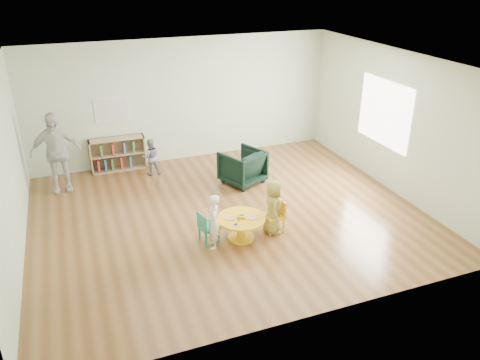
% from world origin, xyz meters
% --- Properties ---
extents(room, '(7.10, 7.00, 2.80)m').
position_xyz_m(room, '(0.01, 0.00, 1.89)').
color(room, brown).
rests_on(room, ground).
extents(activity_table, '(0.81, 0.81, 0.45)m').
position_xyz_m(activity_table, '(-0.06, -0.87, 0.28)').
color(activity_table, yellow).
rests_on(activity_table, ground).
extents(kid_chair_left, '(0.35, 0.35, 0.55)m').
position_xyz_m(kid_chair_left, '(-0.63, -0.77, 0.30)').
color(kid_chair_left, '#1A8F6D').
rests_on(kid_chair_left, ground).
extents(kid_chair_right, '(0.32, 0.32, 0.59)m').
position_xyz_m(kid_chair_right, '(0.61, -0.84, 0.32)').
color(kid_chair_right, yellow).
rests_on(kid_chair_right, ground).
extents(bookshelf, '(1.20, 0.30, 0.75)m').
position_xyz_m(bookshelf, '(-1.61, 2.86, 0.37)').
color(bookshelf, '#A37D5A').
rests_on(bookshelf, ground).
extents(alphabet_poster, '(0.74, 0.01, 0.54)m').
position_xyz_m(alphabet_poster, '(-1.60, 2.98, 1.35)').
color(alphabet_poster, white).
rests_on(alphabet_poster, ground).
extents(armchair, '(1.04, 1.05, 0.73)m').
position_xyz_m(armchair, '(0.76, 1.20, 0.36)').
color(armchair, black).
rests_on(armchair, ground).
extents(child_left, '(0.31, 0.39, 0.94)m').
position_xyz_m(child_left, '(-0.57, -0.94, 0.47)').
color(child_left, white).
rests_on(child_left, ground).
extents(child_right, '(0.44, 0.55, 0.98)m').
position_xyz_m(child_right, '(0.53, -0.85, 0.49)').
color(child_right, '#F8F51B').
rests_on(child_right, ground).
extents(toddler, '(0.41, 0.32, 0.82)m').
position_xyz_m(toddler, '(-0.96, 2.31, 0.41)').
color(toddler, '#1A1F42').
rests_on(toddler, ground).
extents(adult_caretaker, '(0.98, 0.42, 1.66)m').
position_xyz_m(adult_caretaker, '(-2.85, 2.18, 0.83)').
color(adult_caretaker, silver).
rests_on(adult_caretaker, ground).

